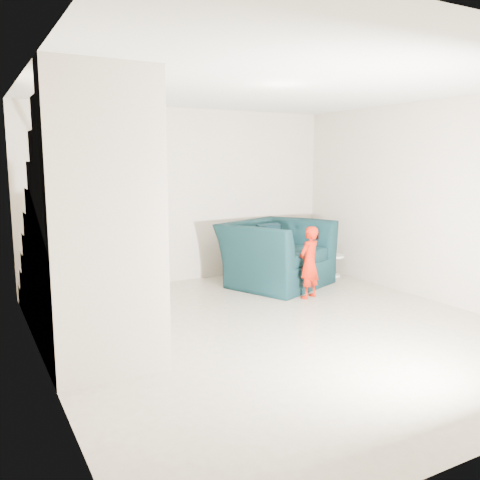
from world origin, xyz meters
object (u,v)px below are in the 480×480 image
armchair (277,254)px  staircase (86,255)px  side_table (333,262)px  toddler (309,262)px

armchair → staircase: (-3.11, -1.23, 0.46)m
side_table → staircase: size_ratio=0.10×
toddler → staircase: bearing=-13.3°
armchair → side_table: size_ratio=4.20×
toddler → staircase: staircase is taller
toddler → armchair: bearing=-111.7°
armchair → side_table: 1.17m
armchair → toddler: (-0.03, -0.86, 0.02)m
armchair → staircase: size_ratio=0.42×
side_table → staircase: 4.49m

